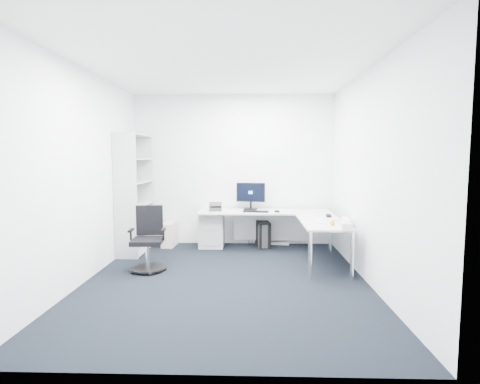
{
  "coord_description": "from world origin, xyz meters",
  "views": [
    {
      "loc": [
        0.32,
        -4.69,
        1.6
      ],
      "look_at": [
        0.15,
        1.05,
        1.05
      ],
      "focal_mm": 28.0,
      "sensor_mm": 36.0,
      "label": 1
    }
  ],
  "objects_px": {
    "monitor": "(251,196)",
    "laptop": "(343,214)",
    "bookshelf": "(134,193)",
    "task_chair": "(147,239)",
    "l_desk": "(265,233)"
  },
  "relations": [
    {
      "from": "task_chair",
      "to": "laptop",
      "type": "bearing_deg",
      "value": 2.18
    },
    {
      "from": "task_chair",
      "to": "monitor",
      "type": "height_order",
      "value": "monitor"
    },
    {
      "from": "bookshelf",
      "to": "monitor",
      "type": "distance_m",
      "value": 1.99
    },
    {
      "from": "bookshelf",
      "to": "laptop",
      "type": "distance_m",
      "value": 3.37
    },
    {
      "from": "laptop",
      "to": "bookshelf",
      "type": "bearing_deg",
      "value": 171.41
    },
    {
      "from": "monitor",
      "to": "laptop",
      "type": "bearing_deg",
      "value": -31.89
    },
    {
      "from": "bookshelf",
      "to": "monitor",
      "type": "height_order",
      "value": "bookshelf"
    },
    {
      "from": "task_chair",
      "to": "monitor",
      "type": "xyz_separation_m",
      "value": [
        1.43,
        1.5,
        0.45
      ]
    },
    {
      "from": "laptop",
      "to": "task_chair",
      "type": "bearing_deg",
      "value": -169.04
    },
    {
      "from": "monitor",
      "to": "laptop",
      "type": "distance_m",
      "value": 1.78
    },
    {
      "from": "task_chair",
      "to": "laptop",
      "type": "relative_size",
      "value": 2.96
    },
    {
      "from": "bookshelf",
      "to": "task_chair",
      "type": "xyz_separation_m",
      "value": [
        0.5,
        -1.07,
        -0.53
      ]
    },
    {
      "from": "l_desk",
      "to": "bookshelf",
      "type": "bearing_deg",
      "value": 178.68
    },
    {
      "from": "task_chair",
      "to": "monitor",
      "type": "relative_size",
      "value": 1.76
    },
    {
      "from": "bookshelf",
      "to": "monitor",
      "type": "xyz_separation_m",
      "value": [
        1.94,
        0.43,
        -0.08
      ]
    }
  ]
}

